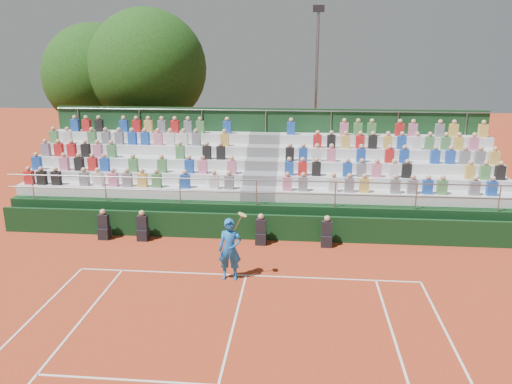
# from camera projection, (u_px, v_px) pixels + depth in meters

# --- Properties ---
(ground) EXTENTS (90.00, 90.00, 0.00)m
(ground) POSITION_uv_depth(u_px,v_px,m) (246.00, 275.00, 16.04)
(ground) COLOR #AD3A1C
(ground) RESTS_ON ground
(courtside_wall) EXTENTS (20.00, 0.15, 1.00)m
(courtside_wall) POSITION_uv_depth(u_px,v_px,m) (255.00, 227.00, 18.97)
(courtside_wall) COLOR black
(courtside_wall) RESTS_ON ground
(line_officials) EXTENTS (8.85, 0.40, 1.19)m
(line_officials) POSITION_uv_depth(u_px,v_px,m) (207.00, 230.00, 18.70)
(line_officials) COLOR black
(line_officials) RESTS_ON ground
(grandstand) EXTENTS (20.00, 5.20, 4.40)m
(grandstand) POSITION_uv_depth(u_px,v_px,m) (262.00, 189.00, 21.90)
(grandstand) COLOR black
(grandstand) RESTS_ON ground
(tennis_player) EXTENTS (0.90, 0.51, 2.22)m
(tennis_player) POSITION_uv_depth(u_px,v_px,m) (230.00, 249.00, 15.56)
(tennis_player) COLOR #1861B4
(tennis_player) RESTS_ON ground
(tree_west) EXTENTS (5.85, 5.85, 8.46)m
(tree_west) POSITION_uv_depth(u_px,v_px,m) (96.00, 77.00, 28.15)
(tree_west) COLOR #342012
(tree_west) RESTS_ON ground
(tree_east) EXTENTS (6.30, 6.30, 9.17)m
(tree_east) POSITION_uv_depth(u_px,v_px,m) (148.00, 69.00, 26.76)
(tree_east) COLOR #342012
(tree_east) RESTS_ON ground
(floodlight_mast) EXTENTS (0.60, 0.25, 9.23)m
(floodlight_mast) POSITION_uv_depth(u_px,v_px,m) (316.00, 82.00, 26.93)
(floodlight_mast) COLOR gray
(floodlight_mast) RESTS_ON ground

